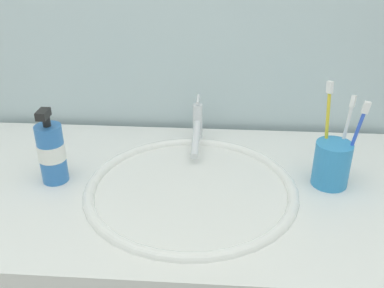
% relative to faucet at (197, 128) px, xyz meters
% --- Properties ---
extents(sink_basin, '(0.44, 0.44, 0.10)m').
position_rel_faucet_xyz_m(sink_basin, '(-0.00, -0.20, -0.08)').
color(sink_basin, white).
rests_on(sink_basin, vanity_counter).
extents(faucet, '(0.02, 0.17, 0.11)m').
position_rel_faucet_xyz_m(faucet, '(0.00, 0.00, 0.00)').
color(faucet, silver).
rests_on(faucet, sink_basin).
extents(toothbrush_cup, '(0.07, 0.07, 0.10)m').
position_rel_faucet_xyz_m(toothbrush_cup, '(0.29, -0.16, 0.00)').
color(toothbrush_cup, '#338CCC').
rests_on(toothbrush_cup, vanity_counter).
extents(toothbrush_white, '(0.03, 0.05, 0.18)m').
position_rel_faucet_xyz_m(toothbrush_white, '(0.31, -0.13, 0.06)').
color(toothbrush_white, white).
rests_on(toothbrush_white, toothbrush_cup).
extents(toothbrush_blue, '(0.04, 0.01, 0.18)m').
position_rel_faucet_xyz_m(toothbrush_blue, '(0.32, -0.16, 0.07)').
color(toothbrush_blue, blue).
rests_on(toothbrush_blue, toothbrush_cup).
extents(toothbrush_yellow, '(0.02, 0.03, 0.21)m').
position_rel_faucet_xyz_m(toothbrush_yellow, '(0.27, -0.13, 0.08)').
color(toothbrush_yellow, yellow).
rests_on(toothbrush_yellow, toothbrush_cup).
extents(soap_dispenser, '(0.06, 0.06, 0.17)m').
position_rel_faucet_xyz_m(soap_dispenser, '(-0.29, -0.18, 0.02)').
color(soap_dispenser, '#3372BF').
rests_on(soap_dispenser, vanity_counter).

